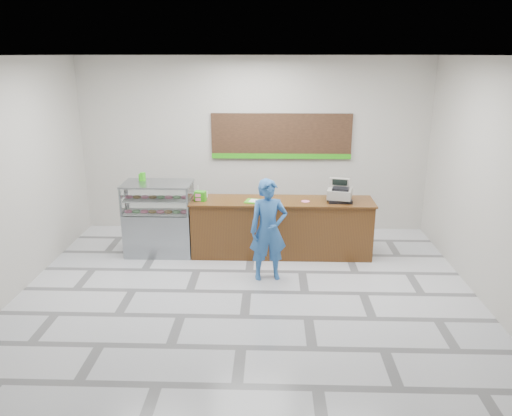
{
  "coord_description": "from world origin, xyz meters",
  "views": [
    {
      "loc": [
        0.36,
        -6.97,
        3.52
      ],
      "look_at": [
        0.11,
        0.9,
        1.08
      ],
      "focal_mm": 35.0,
      "sensor_mm": 36.0,
      "label": 1
    }
  ],
  "objects_px": {
    "display_case": "(159,218)",
    "cash_register": "(340,193)",
    "sales_counter": "(281,227)",
    "serving_tray": "(256,201)",
    "customer": "(268,230)"
  },
  "relations": [
    {
      "from": "customer",
      "to": "serving_tray",
      "type": "bearing_deg",
      "value": 94.03
    },
    {
      "from": "sales_counter",
      "to": "serving_tray",
      "type": "height_order",
      "value": "serving_tray"
    },
    {
      "from": "display_case",
      "to": "cash_register",
      "type": "relative_size",
      "value": 2.6
    },
    {
      "from": "display_case",
      "to": "serving_tray",
      "type": "height_order",
      "value": "display_case"
    },
    {
      "from": "display_case",
      "to": "customer",
      "type": "xyz_separation_m",
      "value": [
        1.99,
        -1.02,
        0.15
      ]
    },
    {
      "from": "sales_counter",
      "to": "customer",
      "type": "relative_size",
      "value": 1.96
    },
    {
      "from": "display_case",
      "to": "customer",
      "type": "bearing_deg",
      "value": -27.21
    },
    {
      "from": "sales_counter",
      "to": "customer",
      "type": "height_order",
      "value": "customer"
    },
    {
      "from": "sales_counter",
      "to": "serving_tray",
      "type": "xyz_separation_m",
      "value": [
        -0.45,
        -0.13,
        0.52
      ]
    },
    {
      "from": "cash_register",
      "to": "customer",
      "type": "relative_size",
      "value": 0.31
    },
    {
      "from": "serving_tray",
      "to": "customer",
      "type": "relative_size",
      "value": 0.26
    },
    {
      "from": "display_case",
      "to": "serving_tray",
      "type": "relative_size",
      "value": 3.08
    },
    {
      "from": "sales_counter",
      "to": "display_case",
      "type": "distance_m",
      "value": 2.23
    },
    {
      "from": "cash_register",
      "to": "serving_tray",
      "type": "height_order",
      "value": "cash_register"
    },
    {
      "from": "serving_tray",
      "to": "customer",
      "type": "height_order",
      "value": "customer"
    }
  ]
}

